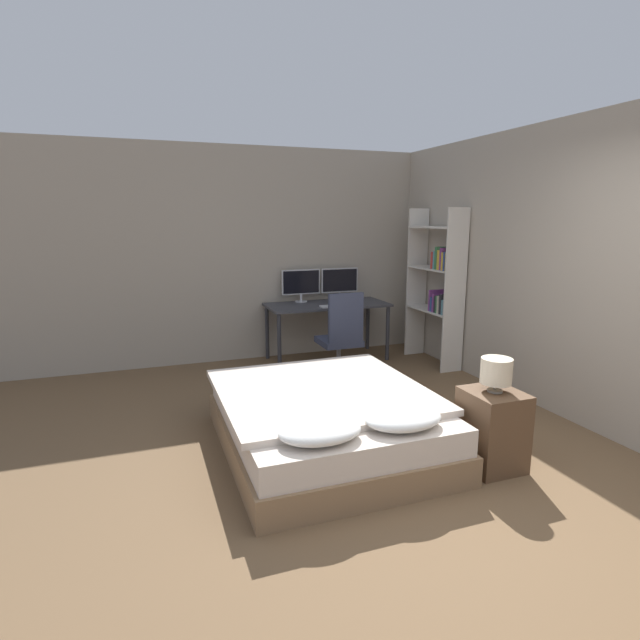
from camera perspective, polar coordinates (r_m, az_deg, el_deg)
name	(u,v)px	position (r m, az deg, el deg)	size (l,w,h in m)	color
ground_plane	(490,528)	(3.40, 18.86, -21.57)	(20.00, 20.00, 0.00)	brown
wall_back	(289,254)	(6.62, -3.53, 7.49)	(12.00, 0.06, 2.70)	#9E9384
wall_side_right	(551,269)	(5.20, 24.89, 5.30)	(0.06, 12.00, 2.70)	#9E9384
bed	(326,420)	(4.06, 0.73, -11.40)	(1.62, 1.90, 0.55)	#846647
nightstand	(492,429)	(3.97, 19.05, -11.74)	(0.39, 0.41, 0.59)	brown
bedside_lamp	(496,371)	(3.82, 19.50, -5.54)	(0.22, 0.22, 0.25)	gray
desk	(327,310)	(6.44, 0.82, 1.17)	(1.55, 0.70, 0.74)	#38383D
monitor_left	(301,283)	(6.53, -2.18, 4.21)	(0.52, 0.16, 0.43)	#B7B7BC
monitor_right	(340,282)	(6.71, 2.25, 4.41)	(0.52, 0.16, 0.43)	#B7B7BC
keyboard	(334,306)	(6.20, 1.62, 1.60)	(0.35, 0.13, 0.02)	#B7B7BC
computer_mouse	(354,304)	(6.30, 3.87, 1.82)	(0.07, 0.05, 0.04)	#B7B7BC
office_chair	(341,344)	(5.76, 2.39, -2.80)	(0.52, 0.52, 1.01)	black
bookshelf	(439,281)	(6.31, 13.47, 4.39)	(0.29, 0.88, 1.94)	beige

